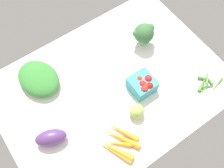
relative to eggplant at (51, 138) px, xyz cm
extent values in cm
cube|color=white|center=(35.23, 6.54, -4.50)|extent=(104.00, 76.00, 2.00)
ellipsoid|color=#54336D|center=(0.00, 0.00, 0.00)|extent=(14.82, 11.54, 7.00)
sphere|color=#9FBB56|center=(36.05, -10.88, -0.16)|extent=(6.68, 6.68, 6.68)
cone|color=orange|center=(25.95, -14.09, -2.06)|extent=(9.30, 14.75, 2.89)
cone|color=orange|center=(23.63, -15.70, -2.10)|extent=(11.40, 16.98, 2.80)
cone|color=orange|center=(21.44, -17.22, -2.39)|extent=(10.52, 9.57, 2.22)
cone|color=orange|center=(19.13, -18.82, -2.02)|extent=(10.14, 15.43, 2.97)
cone|color=orange|center=(18.27, -19.41, -2.49)|extent=(8.29, 15.31, 2.03)
ellipsoid|color=#347A31|center=(8.90, 27.67, -0.13)|extent=(21.06, 24.77, 6.74)
cylinder|color=#A3BB76|center=(61.86, 17.74, -1.48)|extent=(3.56, 3.56, 4.04)
sphere|color=#386837|center=(61.86, 17.74, 4.23)|extent=(9.82, 9.82, 9.82)
sphere|color=#366E3E|center=(58.23, 19.23, 5.33)|extent=(3.51, 3.51, 3.51)
sphere|color=#356E3C|center=(65.79, 17.97, 5.30)|extent=(4.14, 4.14, 4.14)
sphere|color=#326B39|center=(63.45, 21.33, 4.28)|extent=(3.24, 3.24, 3.24)
sphere|color=#346637|center=(60.47, 14.06, 3.47)|extent=(3.22, 3.22, 3.22)
cone|color=#538944|center=(68.86, -19.27, -2.82)|extent=(6.64, 3.54, 1.36)
cone|color=#52793E|center=(74.11, -16.48, -2.66)|extent=(2.55, 7.11, 1.68)
cone|color=#538E2E|center=(74.99, -15.23, -2.73)|extent=(7.87, 7.12, 1.55)
cone|color=#467E2F|center=(70.40, -16.88, -2.58)|extent=(9.38, 5.57, 1.84)
cone|color=#447933|center=(71.45, -19.60, -2.77)|extent=(7.17, 4.72, 1.46)
cone|color=#478137|center=(72.99, -15.95, -2.57)|extent=(6.40, 6.48, 1.87)
cone|color=#507C32|center=(75.17, -21.26, -2.84)|extent=(9.55, 3.46, 1.31)
cube|color=teal|center=(45.80, -2.05, -0.16)|extent=(10.77, 10.77, 6.68)
sphere|color=red|center=(48.66, -2.35, 2.95)|extent=(3.40, 3.40, 3.40)
sphere|color=red|center=(45.07, -2.96, 2.57)|extent=(3.33, 3.33, 3.33)
sphere|color=red|center=(44.17, -5.44, 2.95)|extent=(3.34, 3.34, 3.34)
sphere|color=red|center=(45.76, -4.80, 2.74)|extent=(3.05, 3.05, 3.05)
sphere|color=red|center=(45.58, -0.08, 2.70)|extent=(2.52, 2.52, 2.52)
sphere|color=red|center=(46.93, -5.60, 2.82)|extent=(3.30, 3.30, 3.30)
camera|label=1|loc=(2.94, -39.45, 108.39)|focal=43.20mm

